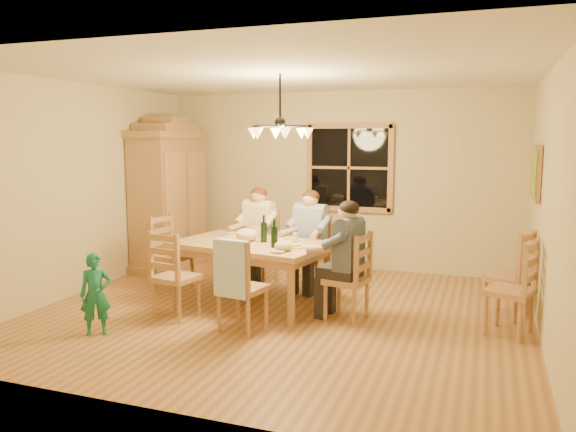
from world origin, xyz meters
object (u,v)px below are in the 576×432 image
at_px(chair_near_right, 243,302).
at_px(chair_end_right, 347,293).
at_px(chair_spare_back, 507,291).
at_px(child, 96,294).
at_px(chair_far_right, 310,268).
at_px(chair_near_left, 177,291).
at_px(chair_end_left, 173,267).
at_px(chair_far_left, 259,262).
at_px(adult_plaid_man, 310,228).
at_px(dining_table, 252,250).
at_px(wine_bottle_a, 264,229).
at_px(chandelier, 280,131).
at_px(chair_spare_front, 509,306).
at_px(wine_bottle_b, 274,233).
at_px(adult_woman, 258,223).
at_px(adult_slate_man, 347,245).
at_px(armoire, 169,200).

height_order(chair_near_right, chair_end_right, same).
bearing_deg(chair_spare_back, child, 141.36).
distance_m(chair_far_right, chair_end_right, 1.24).
xyz_separation_m(chair_near_left, chair_end_left, (-0.64, 0.98, 0.00)).
height_order(chair_far_left, adult_plaid_man, adult_plaid_man).
bearing_deg(chair_far_right, adult_plaid_man, -83.30).
xyz_separation_m(dining_table, chair_far_right, (0.50, 0.77, -0.36)).
bearing_deg(chair_far_left, child, 82.58).
height_order(chair_near_right, wine_bottle_a, wine_bottle_a).
bearing_deg(chair_far_left, chair_near_right, 117.90).
bearing_deg(chandelier, child, -139.39).
bearing_deg(chair_end_left, chair_end_right, 90.00).
relative_size(chandelier, chair_near_right, 0.78).
bearing_deg(chair_end_right, chair_spare_front, -75.83).
bearing_deg(chandelier, chair_far_right, 87.48).
bearing_deg(chair_end_right, dining_table, 90.00).
bearing_deg(adult_plaid_man, child, 66.04).
distance_m(chair_end_left, wine_bottle_b, 1.77).
xyz_separation_m(chandelier, chair_near_right, (-0.16, -0.69, -1.77)).
bearing_deg(chair_spare_front, adult_woman, 90.90).
xyz_separation_m(chair_far_right, adult_plaid_man, (0.00, 0.00, 0.54)).
relative_size(child, chair_spare_front, 0.85).
distance_m(chair_near_right, chair_spare_back, 2.97).
bearing_deg(chair_spare_front, child, 128.40).
distance_m(adult_slate_man, wine_bottle_b, 0.86).
height_order(chandelier, wine_bottle_b, chandelier).
distance_m(armoire, chair_near_left, 2.65).
distance_m(armoire, chair_near_right, 3.31).
height_order(dining_table, chair_spare_back, chair_spare_back).
bearing_deg(chair_far_left, armoire, -5.03).
relative_size(dining_table, chair_far_left, 1.99).
height_order(chair_end_left, chair_spare_back, same).
bearing_deg(chair_near_left, chair_near_right, -0.00).
bearing_deg(chair_end_right, adult_woman, 63.43).
xyz_separation_m(chair_end_right, wine_bottle_b, (-0.86, 0.01, 0.62)).
bearing_deg(adult_plaid_man, chair_spare_back, -176.45).
bearing_deg(adult_slate_man, dining_table, 90.00).
height_order(chandelier, chair_far_left, chandelier).
height_order(chandelier, chair_end_right, chandelier).
height_order(chair_end_right, child, chair_end_right).
bearing_deg(chair_spare_front, wine_bottle_a, 105.37).
relative_size(wine_bottle_b, chair_spare_back, 0.33).
bearing_deg(adult_plaid_man, wine_bottle_b, 93.14).
distance_m(chair_far_right, adult_plaid_man, 0.54).
distance_m(chandelier, wine_bottle_a, 1.23).
bearing_deg(adult_plaid_man, chandelier, 97.76).
relative_size(dining_table, chair_end_right, 1.99).
bearing_deg(child, dining_table, 17.99).
xyz_separation_m(chandelier, child, (-1.53, -1.31, -1.65)).
height_order(chair_end_left, adult_slate_man, adult_slate_man).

